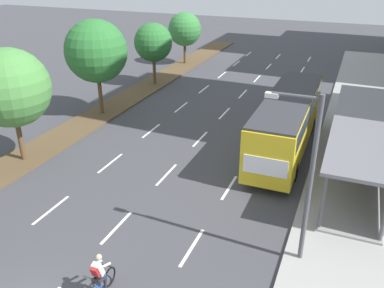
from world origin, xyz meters
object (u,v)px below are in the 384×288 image
median_tree_fifth (185,29)px  streetlight (306,170)px  bus_shelter (366,143)px  median_tree_second (10,88)px  bus (288,118)px  median_tree_third (96,51)px  median_tree_fourth (153,43)px  cyclist (99,278)px

median_tree_fifth → streetlight: (15.96, -26.70, 0.26)m
bus_shelter → streetlight: size_ratio=1.94×
streetlight → median_tree_fifth: bearing=120.9°
median_tree_second → bus: bearing=27.5°
bus_shelter → median_tree_second: median_tree_second is taller
bus → median_tree_third: (-13.57, 1.05, 2.53)m
bus_shelter → median_tree_fifth: 26.08m
median_tree_fourth → streetlight: size_ratio=0.82×
cyclist → median_tree_fourth: (-9.64, 23.06, 2.98)m
cyclist → median_tree_third: bearing=123.4°
bus → median_tree_third: size_ratio=1.70×
cyclist → streetlight: bearing=37.1°
median_tree_fourth → cyclist: bearing=-67.3°
bus_shelter → bus: size_ratio=1.12×
median_tree_fifth → median_tree_second: bearing=-89.2°
bus_shelter → streetlight: streetlight is taller
median_tree_second → cyclist: bearing=-35.4°
median_tree_second → bus_shelter: bearing=17.1°
median_tree_third → median_tree_fourth: 8.10m
median_tree_second → median_tree_fifth: bearing=90.8°
bus → streetlight: 9.95m
median_tree_fourth → median_tree_fifth: (-0.48, 8.05, -0.14)m
median_tree_second → median_tree_fourth: size_ratio=1.18×
median_tree_second → median_tree_fifth: median_tree_second is taller
median_tree_fourth → median_tree_fifth: bearing=93.4°
bus_shelter → cyclist: size_ratio=6.95×
bus → median_tree_fifth: size_ratio=2.16×
bus → cyclist: (-3.67, -13.95, -1.28)m
bus → median_tree_third: 13.84m
median_tree_third → bus: bearing=-4.4°
bus → cyclist: bus is taller
median_tree_third → median_tree_fifth: 16.14m
cyclist → median_tree_third: (-9.90, 15.00, 3.81)m
median_tree_second → median_tree_fourth: (0.15, 16.11, -0.52)m
cyclist → median_tree_fifth: size_ratio=0.35×
median_tree_fourth → streetlight: bearing=-50.3°
median_tree_third → median_tree_fourth: size_ratio=1.25×
bus_shelter → bus: bus is taller
cyclist → median_tree_third: median_tree_third is taller
bus → median_tree_fourth: 16.22m
cyclist → median_tree_fourth: median_tree_fourth is taller
bus_shelter → median_tree_third: (-17.85, 2.60, 2.73)m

